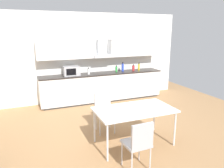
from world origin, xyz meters
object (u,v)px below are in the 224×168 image
(chair_near_left, at_px, (139,141))
(chair_far_left, at_px, (104,108))
(microwave, at_px, (71,71))
(dining_table, at_px, (134,111))
(bottle_white, at_px, (89,71))
(bottle_yellow, at_px, (139,67))
(bottle_red, at_px, (133,68))
(bottle_blue, at_px, (123,67))
(pendant_lamp, at_px, (136,47))
(bottle_green, at_px, (116,69))

(chair_near_left, distance_m, chair_far_left, 1.62)
(microwave, height_order, dining_table, microwave)
(bottle_white, distance_m, chair_near_left, 3.73)
(bottle_yellow, relative_size, bottle_red, 1.32)
(microwave, xyz_separation_m, bottle_red, (2.12, 0.03, -0.05))
(bottle_blue, bearing_deg, microwave, -178.83)
(chair_near_left, bearing_deg, pendant_lamp, 67.06)
(bottle_yellow, distance_m, bottle_blue, 0.59)
(bottle_red, relative_size, pendant_lamp, 0.65)
(bottle_white, distance_m, bottle_green, 0.98)
(bottle_yellow, bearing_deg, bottle_green, 175.69)
(bottle_red, bearing_deg, microwave, -179.28)
(bottle_blue, bearing_deg, chair_near_left, -111.11)
(bottle_blue, distance_m, chair_near_left, 4.06)
(dining_table, bearing_deg, bottle_white, 91.80)
(chair_far_left, bearing_deg, microwave, 97.48)
(bottle_green, bearing_deg, pendant_lamp, -106.60)
(bottle_blue, bearing_deg, bottle_yellow, -4.72)
(chair_far_left, xyz_separation_m, pendant_lamp, (0.34, -0.81, 1.42))
(chair_near_left, height_order, chair_far_left, same)
(bottle_white, bearing_deg, pendant_lamp, -88.20)
(bottle_red, distance_m, bottle_green, 0.62)
(microwave, xyz_separation_m, bottle_blue, (1.73, 0.04, -0.01))
(bottle_yellow, xyz_separation_m, bottle_green, (-0.81, 0.06, -0.03))
(microwave, bearing_deg, bottle_green, 1.83)
(bottle_red, relative_size, bottle_blue, 0.66)
(bottle_yellow, height_order, pendant_lamp, pendant_lamp)
(chair_far_left, bearing_deg, bottle_blue, 55.84)
(microwave, xyz_separation_m, chair_far_left, (0.28, -2.10, -0.52))
(bottle_red, bearing_deg, bottle_green, 178.05)
(bottle_yellow, bearing_deg, microwave, 179.67)
(bottle_white, xyz_separation_m, chair_near_left, (-0.25, -3.69, -0.47))
(bottle_white, height_order, bottle_blue, bottle_blue)
(microwave, bearing_deg, chair_near_left, -85.78)
(bottle_white, relative_size, chair_near_left, 0.24)
(chair_far_left, height_order, pendant_lamp, pendant_lamp)
(bottle_blue, relative_size, pendant_lamp, 0.98)
(bottle_blue, relative_size, chair_near_left, 0.36)
(bottle_yellow, xyz_separation_m, bottle_blue, (-0.58, 0.05, 0.02))
(bottle_yellow, bearing_deg, bottle_red, 168.07)
(bottle_white, xyz_separation_m, bottle_yellow, (1.78, 0.02, 0.03))
(microwave, bearing_deg, pendant_lamp, -78.02)
(bottle_red, relative_size, chair_near_left, 0.24)
(dining_table, relative_size, pendant_lamp, 4.81)
(chair_near_left, xyz_separation_m, pendant_lamp, (0.34, 0.81, 1.42))
(microwave, bearing_deg, bottle_yellow, -0.33)
(bottle_yellow, distance_m, bottle_green, 0.81)
(bottle_blue, bearing_deg, pendant_lamp, -110.60)
(bottle_green, bearing_deg, bottle_white, -174.98)
(bottle_white, bearing_deg, microwave, 175.93)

